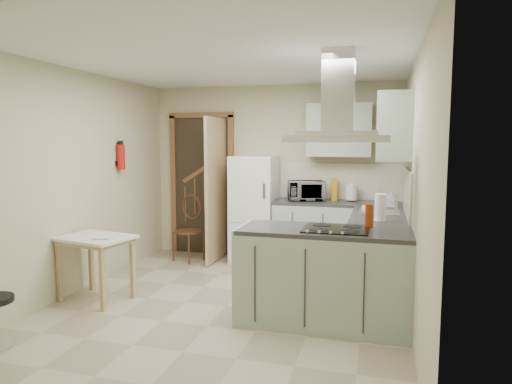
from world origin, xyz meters
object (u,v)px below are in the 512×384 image
(extractor_hood, at_px, (338,139))
(drop_leaf_table, at_px, (96,268))
(bentwood_chair, at_px, (188,231))
(microwave, at_px, (306,191))
(fridge, at_px, (255,209))
(peninsula, at_px, (324,277))

(extractor_hood, height_order, drop_leaf_table, extractor_hood)
(extractor_hood, bearing_deg, bentwood_chair, 141.80)
(extractor_hood, distance_m, microwave, 2.20)
(fridge, xyz_separation_m, microwave, (0.73, 0.02, 0.28))
(fridge, bearing_deg, bentwood_chair, -167.05)
(peninsula, relative_size, bentwood_chair, 1.82)
(drop_leaf_table, relative_size, bentwood_chair, 0.87)
(peninsula, distance_m, microwave, 2.14)
(drop_leaf_table, bearing_deg, fridge, 70.26)
(fridge, xyz_separation_m, bentwood_chair, (-0.92, -0.21, -0.32))
(extractor_hood, height_order, bentwood_chair, extractor_hood)
(bentwood_chair, xyz_separation_m, microwave, (1.65, 0.23, 0.61))
(fridge, bearing_deg, drop_leaf_table, -121.42)
(fridge, bearing_deg, microwave, 1.81)
(peninsula, bearing_deg, microwave, 104.01)
(peninsula, bearing_deg, extractor_hood, 0.00)
(extractor_hood, distance_m, bentwood_chair, 3.14)
(drop_leaf_table, distance_m, bentwood_chair, 1.79)
(drop_leaf_table, bearing_deg, peninsula, 11.69)
(fridge, distance_m, drop_leaf_table, 2.36)
(bentwood_chair, height_order, microwave, microwave)
(drop_leaf_table, height_order, bentwood_chair, bentwood_chair)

